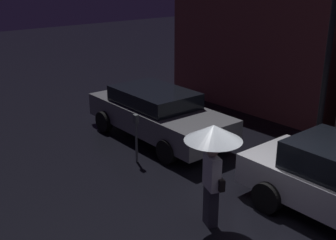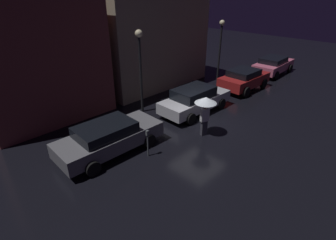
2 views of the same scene
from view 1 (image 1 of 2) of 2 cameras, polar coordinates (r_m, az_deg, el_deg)
name	(u,v)px [view 1 (image 1 of 2)]	position (r m, az deg, el deg)	size (l,w,h in m)	color
ground_plane	(252,222)	(8.42, 11.26, -13.39)	(60.00, 60.00, 0.00)	black
building_facade_left	(268,13)	(15.24, 13.40, 13.98)	(6.28, 3.00, 6.37)	brown
parked_car_grey	(157,113)	(11.89, -1.44, 0.97)	(4.71, 2.04, 1.40)	slate
pedestrian_with_umbrella	(213,146)	(7.49, 6.12, -3.58)	(1.04, 1.04, 2.00)	#383842
parking_meter	(136,133)	(10.34, -4.33, -1.78)	(0.12, 0.10, 1.25)	#4C5154
street_lamp_near	(331,36)	(10.65, 21.17, 10.56)	(0.40, 0.40, 4.60)	black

